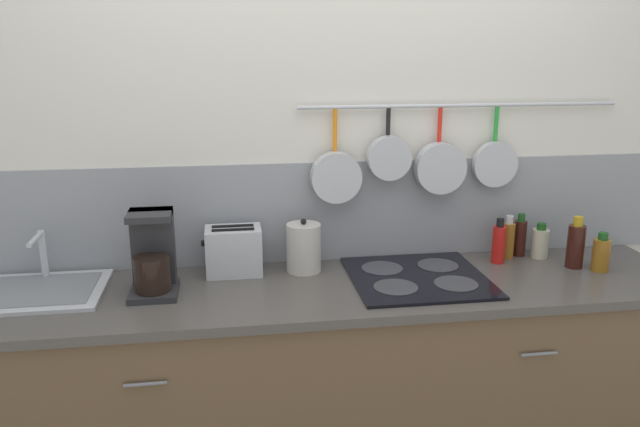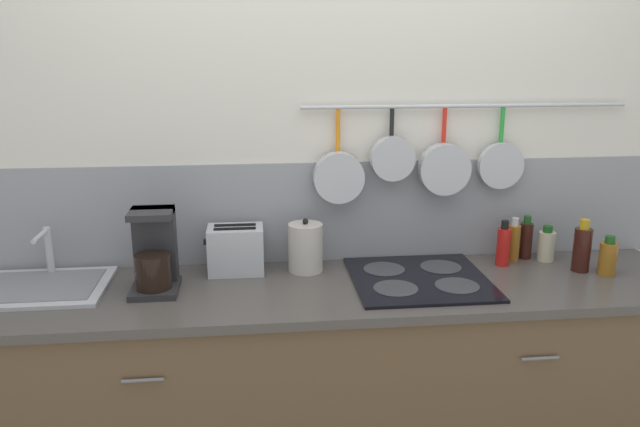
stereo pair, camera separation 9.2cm
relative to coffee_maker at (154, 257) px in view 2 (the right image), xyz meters
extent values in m
cube|color=silver|center=(0.69, 0.29, 0.28)|extent=(7.20, 0.06, 2.60)
cube|color=gray|center=(0.69, 0.29, 0.08)|extent=(7.20, 0.07, 0.43)
cylinder|color=#B7BABF|center=(1.26, 0.24, 0.52)|extent=(1.38, 0.02, 0.02)
cylinder|color=orange|center=(0.73, 0.24, 0.43)|extent=(0.02, 0.02, 0.17)
cylinder|color=#B7BABF|center=(0.73, 0.21, 0.24)|extent=(0.21, 0.06, 0.21)
cylinder|color=black|center=(0.95, 0.24, 0.46)|extent=(0.02, 0.02, 0.11)
cylinder|color=#B7BABF|center=(0.95, 0.21, 0.32)|extent=(0.18, 0.06, 0.18)
cylinder|color=red|center=(1.17, 0.24, 0.45)|extent=(0.02, 0.02, 0.14)
cylinder|color=#B7BABF|center=(1.17, 0.21, 0.27)|extent=(0.21, 0.06, 0.21)
cylinder|color=green|center=(1.42, 0.24, 0.44)|extent=(0.02, 0.02, 0.14)
cylinder|color=#B7BABF|center=(1.42, 0.22, 0.28)|extent=(0.19, 0.04, 0.19)
cube|color=brown|center=(0.69, -0.05, -0.59)|extent=(2.78, 0.57, 0.85)
cylinder|color=slate|center=(-0.01, -0.35, -0.32)|extent=(0.14, 0.01, 0.01)
cylinder|color=slate|center=(1.38, -0.35, -0.32)|extent=(0.14, 0.01, 0.01)
cube|color=#4C4742|center=(0.69, -0.05, -0.15)|extent=(2.82, 0.61, 0.03)
cube|color=#B7BABF|center=(-0.44, 0.04, -0.12)|extent=(0.50, 0.40, 0.01)
cube|color=slate|center=(-0.44, 0.04, -0.11)|extent=(0.42, 0.32, 0.00)
cylinder|color=#B7BABF|center=(-0.44, 0.18, -0.03)|extent=(0.03, 0.03, 0.20)
cylinder|color=#B7BABF|center=(-0.44, 0.11, 0.06)|extent=(0.02, 0.16, 0.02)
cube|color=#262628|center=(0.00, -0.03, -0.12)|extent=(0.17, 0.21, 0.02)
cube|color=#262628|center=(0.00, 0.04, 0.03)|extent=(0.16, 0.07, 0.31)
cylinder|color=black|center=(0.00, -0.05, -0.04)|extent=(0.13, 0.13, 0.13)
cube|color=#262628|center=(0.00, -0.01, 0.17)|extent=(0.16, 0.16, 0.02)
cube|color=#B7BABF|center=(0.30, 0.15, -0.03)|extent=(0.22, 0.15, 0.19)
cube|color=black|center=(0.30, 0.12, 0.06)|extent=(0.17, 0.03, 0.00)
cube|color=black|center=(0.30, 0.18, 0.06)|extent=(0.17, 0.03, 0.00)
cube|color=black|center=(0.18, 0.15, 0.00)|extent=(0.02, 0.02, 0.02)
cylinder|color=beige|center=(0.58, 0.14, -0.03)|extent=(0.14, 0.14, 0.20)
sphere|color=black|center=(0.58, 0.14, 0.08)|extent=(0.02, 0.02, 0.02)
cube|color=black|center=(1.02, -0.02, -0.12)|extent=(0.53, 0.52, 0.01)
cylinder|color=#38383D|center=(0.90, -0.13, -0.12)|extent=(0.17, 0.17, 0.00)
cylinder|color=#38383D|center=(1.14, -0.13, -0.12)|extent=(0.17, 0.17, 0.00)
cylinder|color=#38383D|center=(0.90, 0.08, -0.12)|extent=(0.17, 0.17, 0.00)
cylinder|color=#38383D|center=(1.14, 0.08, -0.12)|extent=(0.17, 0.17, 0.00)
cylinder|color=red|center=(1.41, 0.11, -0.05)|extent=(0.06, 0.06, 0.16)
cylinder|color=black|center=(1.41, 0.11, 0.05)|extent=(0.03, 0.03, 0.04)
cylinder|color=#8C5919|center=(1.48, 0.17, -0.05)|extent=(0.05, 0.05, 0.16)
cylinder|color=beige|center=(1.48, 0.17, 0.04)|extent=(0.03, 0.03, 0.03)
cylinder|color=#33140F|center=(1.54, 0.19, -0.05)|extent=(0.05, 0.05, 0.16)
cylinder|color=#194C19|center=(1.54, 0.19, 0.04)|extent=(0.03, 0.03, 0.03)
cylinder|color=#BFB799|center=(1.62, 0.15, -0.07)|extent=(0.07, 0.07, 0.13)
cylinder|color=#194C19|center=(1.62, 0.15, 0.01)|extent=(0.04, 0.04, 0.03)
cylinder|color=#33140F|center=(1.70, 0.01, -0.04)|extent=(0.07, 0.07, 0.18)
cylinder|color=#B28C19|center=(1.70, 0.01, 0.07)|extent=(0.04, 0.04, 0.04)
cylinder|color=#8C5919|center=(1.78, -0.04, -0.06)|extent=(0.07, 0.07, 0.13)
cylinder|color=#194C19|center=(1.78, -0.04, 0.02)|extent=(0.04, 0.04, 0.03)
camera|label=1|loc=(0.29, -2.26, 0.77)|focal=35.00mm
camera|label=2|loc=(0.38, -2.27, 0.77)|focal=35.00mm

